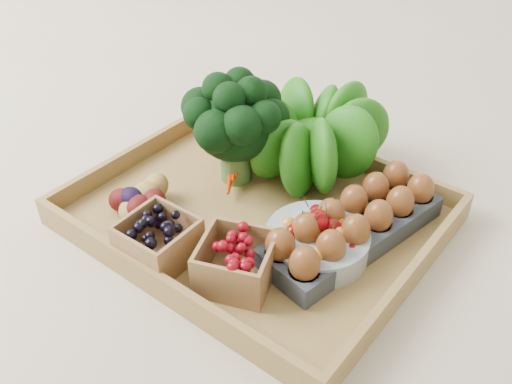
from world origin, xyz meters
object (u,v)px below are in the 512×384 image
Objects in this scene: tray at (256,217)px; egg_carton at (352,231)px; cherry_bowl at (317,243)px; broccoli at (236,143)px.

egg_carton reaches higher than tray.
tray is at bearing -154.50° from egg_carton.
cherry_bowl is at bearing -103.88° from egg_carton.
cherry_bowl reaches higher than egg_carton.
broccoli is 0.24m from cherry_bowl.
cherry_bowl is 0.50× the size of egg_carton.
cherry_bowl is (0.22, -0.08, -0.05)m from broccoli.
broccoli is at bearing 160.75° from cherry_bowl.
broccoli reaches higher than cherry_bowl.
cherry_bowl is 0.06m from egg_carton.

